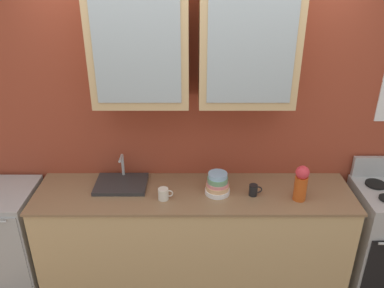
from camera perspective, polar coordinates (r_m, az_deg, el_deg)
The scene contains 9 objects.
ground_plane at distance 3.69m, azimuth 0.43°, elevation -19.00°, with size 10.00×10.00×0.00m, color brown.
back_wall_unit at distance 3.09m, azimuth 0.61°, elevation 5.86°, with size 4.25×0.46×2.76m.
counter at distance 3.39m, azimuth 0.45°, elevation -13.53°, with size 2.53×0.60×0.91m.
sink_faucet at distance 3.24m, azimuth -10.09°, elevation -5.66°, with size 0.42×0.32×0.23m.
bowl_stack at distance 3.07m, azimuth 3.99°, elevation -5.92°, with size 0.20×0.20×0.18m.
vase at distance 3.07m, azimuth 15.93°, elevation -5.49°, with size 0.10×0.10×0.29m.
cup_near_sink at distance 3.02m, azimuth -3.95°, elevation -7.30°, with size 0.12×0.08×0.09m.
cup_near_bowls at distance 3.09m, azimuth 9.25°, elevation -6.70°, with size 0.10×0.07×0.09m.
dishwasher at distance 3.74m, azimuth -25.57°, elevation -12.22°, with size 0.61×0.59×0.91m.
Camera 1 is at (-0.01, -2.61, 2.61)m, focal length 36.40 mm.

